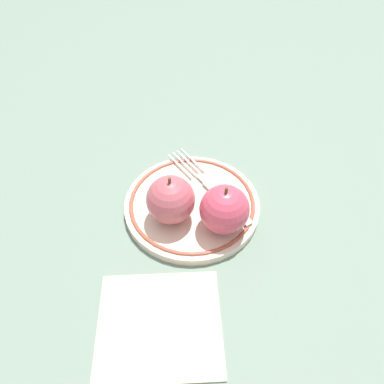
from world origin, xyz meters
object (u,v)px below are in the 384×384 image
plate (192,205)px  fork (211,187)px  apple_second_whole (224,209)px  napkin_folded (159,324)px  apple_red_whole (170,197)px

plate → fork: bearing=-59.1°
plate → apple_second_whole: size_ratio=2.63×
plate → napkin_folded: (-0.17, 0.07, -0.01)m
plate → fork: size_ratio=1.14×
fork → napkin_folded: 0.21m
plate → apple_red_whole: (-0.02, 0.03, 0.04)m
plate → apple_second_whole: bearing=-146.4°
apple_second_whole → napkin_folded: (-0.12, 0.10, -0.05)m
apple_second_whole → fork: bearing=-0.2°
apple_second_whole → fork: (0.07, -0.00, -0.03)m
napkin_folded → apple_red_whole: bearing=-14.4°
plate → napkin_folded: 0.18m
plate → apple_second_whole: apple_second_whole is taller
apple_red_whole → napkin_folded: 0.16m
apple_second_whole → napkin_folded: bearing=137.8°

